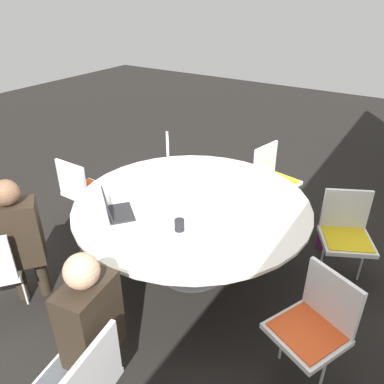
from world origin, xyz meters
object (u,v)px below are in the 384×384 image
at_px(person_1, 89,323).
at_px(handbag, 330,231).
at_px(chair_6, 83,188).
at_px(coffee_cup, 179,225).
at_px(laptop, 115,209).
at_px(chair_1, 79,384).
at_px(person_0, 18,236).
at_px(chair_5, 178,163).
at_px(chair_2, 315,322).
at_px(chair_4, 273,176).
at_px(chair_3, 346,230).

distance_m(person_1, handbag, 2.79).
bearing_deg(chair_6, coffee_cup, -12.76).
relative_size(laptop, coffee_cup, 4.02).
distance_m(chair_1, person_0, 1.38).
bearing_deg(coffee_cup, laptop, -79.74).
bearing_deg(chair_5, coffee_cup, -2.00).
xyz_separation_m(chair_2, chair_4, (-1.91, -1.06, 0.00)).
bearing_deg(chair_4, coffee_cup, 9.96).
bearing_deg(person_0, chair_6, 62.28).
bearing_deg(chair_1, chair_2, -49.12).
height_order(chair_3, laptop, laptop).
bearing_deg(coffee_cup, chair_1, 7.71).
relative_size(chair_3, chair_6, 1.00).
relative_size(chair_1, laptop, 2.23).
xyz_separation_m(laptop, coffee_cup, (-0.11, 0.59, -0.01)).
bearing_deg(person_0, chair_2, -35.99).
bearing_deg(coffee_cup, handbag, 151.67).
relative_size(chair_3, handbag, 2.37).
distance_m(chair_2, person_1, 1.44).
bearing_deg(chair_3, person_1, 38.00).
height_order(chair_1, laptop, laptop).
bearing_deg(chair_6, handbag, 27.79).
height_order(chair_1, person_1, person_1).
bearing_deg(person_0, chair_1, -74.57).
relative_size(chair_2, chair_3, 1.00).
bearing_deg(chair_4, chair_5, -62.46).
relative_size(chair_2, laptop, 2.23).
bearing_deg(handbag, chair_1, -13.68).
height_order(chair_2, person_0, person_0).
xyz_separation_m(chair_4, chair_6, (1.42, -1.64, 0.00)).
height_order(chair_3, coffee_cup, chair_3).
bearing_deg(person_0, handbag, -1.40).
distance_m(chair_4, coffee_cup, 1.83).
relative_size(chair_4, person_0, 0.71).
height_order(chair_3, chair_5, same).
bearing_deg(chair_3, coffee_cup, 19.69).
distance_m(chair_2, coffee_cup, 1.18).
bearing_deg(laptop, chair_1, 162.37).
bearing_deg(laptop, chair_4, -70.34).
xyz_separation_m(person_0, laptop, (-0.60, 0.50, 0.11)).
height_order(chair_1, chair_4, same).
bearing_deg(laptop, chair_6, 11.76).
height_order(laptop, handbag, laptop).
relative_size(chair_2, person_0, 0.71).
height_order(chair_3, chair_6, same).
xyz_separation_m(chair_3, person_1, (2.13, -1.02, 0.20)).
distance_m(chair_4, chair_6, 2.16).
bearing_deg(person_1, chair_6, 40.01).
height_order(chair_1, chair_6, same).
relative_size(chair_6, person_0, 0.71).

